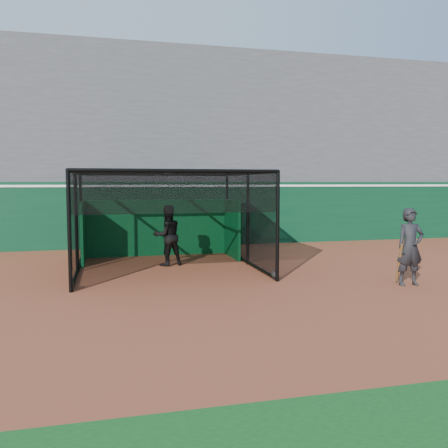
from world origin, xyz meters
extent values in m
plane|color=brown|center=(0.00, 0.00, 0.00)|extent=(120.00, 120.00, 0.00)
cube|color=#09351D|center=(0.00, 8.50, 1.25)|extent=(50.00, 0.45, 2.50)
cube|color=white|center=(0.00, 8.50, 2.35)|extent=(50.00, 0.50, 0.08)
cube|color=#4C4C4F|center=(0.00, 12.38, 3.88)|extent=(50.00, 7.85, 7.75)
cube|color=#4C4C4F|center=(0.00, 15.80, 8.35)|extent=(50.00, 0.30, 1.20)
cube|color=#074B21|center=(-1.04, 6.18, 0.95)|extent=(4.83, 0.10, 1.90)
cylinder|color=black|center=(-3.51, 1.36, 0.11)|extent=(0.08, 0.22, 0.22)
cylinder|color=black|center=(1.43, 1.36, 0.11)|extent=(0.08, 0.22, 0.22)
cylinder|color=black|center=(-3.51, 6.10, 0.11)|extent=(0.08, 0.22, 0.22)
cylinder|color=black|center=(1.43, 6.10, 0.11)|extent=(0.08, 0.22, 0.22)
imported|color=black|center=(-0.95, 4.11, 0.90)|extent=(1.03, 0.90, 1.80)
imported|color=black|center=(4.38, -0.02, 0.93)|extent=(0.70, 0.48, 1.87)
cylinder|color=#593819|center=(4.13, 0.03, 0.55)|extent=(0.15, 0.36, 0.95)
camera|label=1|loc=(-2.69, -9.89, 2.47)|focal=38.00mm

